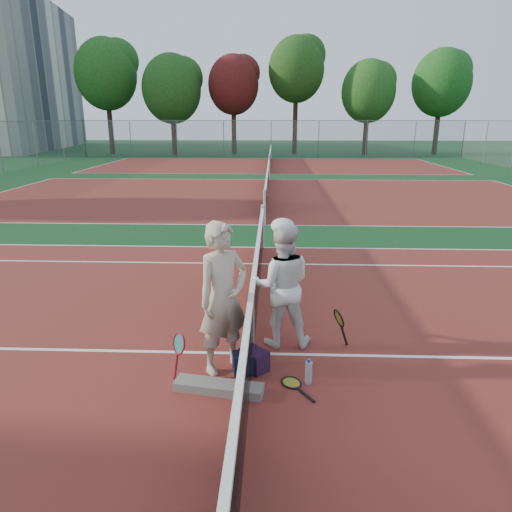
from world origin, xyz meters
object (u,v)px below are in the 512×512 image
at_px(net_main, 252,320).
at_px(water_bottle, 309,373).
at_px(player_a, 223,298).
at_px(sports_bag_navy, 247,363).
at_px(apartment_block, 3,75).
at_px(racket_red, 180,355).
at_px(player_b, 282,285).
at_px(sports_bag_purple, 254,360).
at_px(racket_black_held, 338,329).
at_px(racket_spare, 291,383).

xyz_separation_m(net_main, water_bottle, (0.73, -0.72, -0.36)).
xyz_separation_m(player_a, sports_bag_navy, (0.30, -0.10, -0.85)).
distance_m(apartment_block, sports_bag_navy, 53.05).
relative_size(racket_red, sports_bag_navy, 1.71).
bearing_deg(player_b, racket_red, 34.44).
relative_size(player_a, player_b, 1.10).
xyz_separation_m(net_main, player_a, (-0.35, -0.39, 0.48)).
distance_m(racket_red, sports_bag_navy, 0.86).
bearing_deg(racket_red, sports_bag_navy, -38.19).
bearing_deg(sports_bag_purple, net_main, 95.80).
distance_m(player_b, sports_bag_navy, 1.21).
bearing_deg(sports_bag_navy, apartment_block, 122.14).
xyz_separation_m(sports_bag_navy, water_bottle, (0.78, -0.23, 0.01)).
bearing_deg(racket_black_held, sports_bag_purple, 7.42).
xyz_separation_m(racket_red, sports_bag_purple, (0.93, 0.19, -0.15)).
relative_size(player_a, racket_red, 3.33).
relative_size(player_b, sports_bag_purple, 5.15).
bearing_deg(water_bottle, sports_bag_navy, 163.40).
bearing_deg(player_a, apartment_block, 81.56).
bearing_deg(sports_bag_purple, apartment_block, 122.27).
bearing_deg(player_b, racket_black_held, 171.81).
bearing_deg(racket_spare, sports_bag_purple, 24.06).
height_order(apartment_block, racket_spare, apartment_block).
distance_m(sports_bag_purple, water_bottle, 0.75).
height_order(racket_black_held, sports_bag_navy, racket_black_held).
distance_m(racket_black_held, sports_bag_navy, 1.48).
xyz_separation_m(racket_spare, sports_bag_navy, (-0.57, 0.25, 0.12)).
xyz_separation_m(player_a, water_bottle, (1.08, -0.33, -0.84)).
bearing_deg(racket_spare, player_a, 36.06).
distance_m(apartment_block, player_a, 52.70).
bearing_deg(player_a, racket_red, 161.64).
xyz_separation_m(player_b, water_bottle, (0.33, -1.06, -0.75)).
height_order(racket_spare, sports_bag_purple, sports_bag_purple).
relative_size(sports_bag_navy, sports_bag_purple, 0.99).
xyz_separation_m(racket_black_held, sports_bag_purple, (-1.17, -0.67, -0.15)).
height_order(racket_spare, sports_bag_navy, sports_bag_navy).
distance_m(player_b, sports_bag_purple, 1.13).
distance_m(racket_spare, sports_bag_navy, 0.63).
bearing_deg(player_a, net_main, 7.60).
xyz_separation_m(player_b, sports_bag_purple, (-0.35, -0.76, -0.76)).
xyz_separation_m(player_b, sports_bag_navy, (-0.45, -0.83, -0.76)).
height_order(player_b, racket_red, player_b).
xyz_separation_m(net_main, racket_black_held, (1.21, 0.26, -0.22)).
distance_m(net_main, racket_black_held, 1.26).
height_order(racket_black_held, water_bottle, racket_black_held).
distance_m(net_main, sports_bag_purple, 0.56).
xyz_separation_m(apartment_block, racket_red, (27.11, -44.61, -7.20)).
relative_size(player_a, racket_black_held, 3.43).
distance_m(player_b, water_bottle, 1.34).
bearing_deg(apartment_block, player_b, -56.96).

